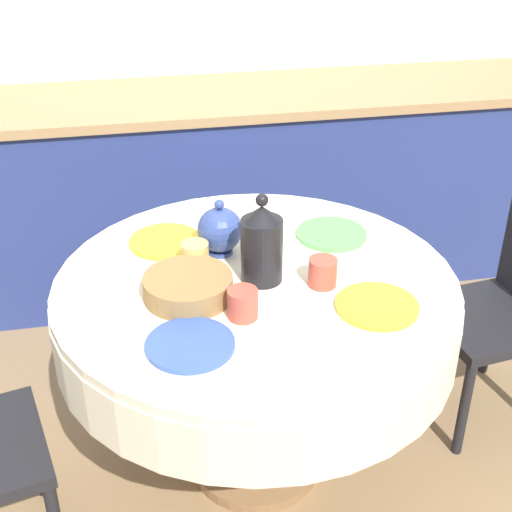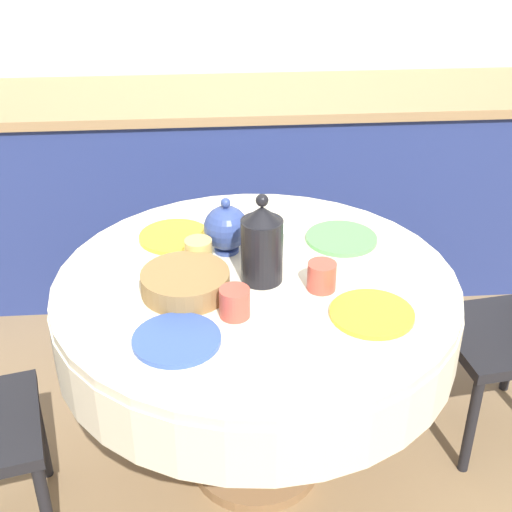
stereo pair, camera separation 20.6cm
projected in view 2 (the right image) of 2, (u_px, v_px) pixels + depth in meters
ground_plane at (256, 463)px, 2.48m from camera, size 12.00×12.00×0.00m
kitchen_counter at (235, 189)px, 3.35m from camera, size 3.24×0.64×0.93m
dining_table at (256, 315)px, 2.16m from camera, size 1.21×1.21×0.75m
plate_near_left at (177, 340)px, 1.83m from camera, size 0.23×0.23×0.01m
cup_near_left at (235, 303)px, 1.92m from camera, size 0.08×0.08×0.08m
plate_near_right at (372, 314)px, 1.94m from camera, size 0.23×0.23×0.01m
cup_near_right at (322, 276)px, 2.04m from camera, size 0.08×0.08×0.08m
plate_far_left at (175, 236)px, 2.32m from camera, size 0.23×0.23×0.01m
cup_far_left at (199, 252)px, 2.16m from camera, size 0.08×0.08×0.08m
plate_far_right at (341, 238)px, 2.31m from camera, size 0.23×0.23×0.01m
cup_far_right at (288, 240)px, 2.22m from camera, size 0.08×0.08×0.08m
coffee_carafe at (262, 245)px, 2.04m from camera, size 0.12×0.12×0.28m
teapot at (227, 228)px, 2.21m from camera, size 0.19×0.14×0.18m
bread_basket at (185, 283)px, 2.02m from camera, size 0.25×0.25×0.07m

